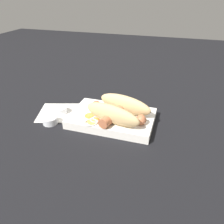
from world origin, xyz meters
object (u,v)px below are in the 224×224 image
Objects in this scene: food_tray at (112,118)px; condiment_cup_far at (50,121)px; sausage at (117,112)px; condiment_cup_near at (60,111)px; bread_roll at (119,109)px.

food_tray is 5.59× the size of condiment_cup_far.
condiment_cup_far is at bearing 16.79° from sausage.
food_tray is at bearing -16.91° from sausage.
food_tray is at bearing -178.64° from condiment_cup_near.
sausage is at bearing 163.09° from food_tray.
bread_roll reaches higher than food_tray.
bread_roll is at bearing -164.13° from condiment_cup_far.
sausage is 0.23m from condiment_cup_far.
bread_roll is at bearing 151.47° from sausage.
bread_roll is 0.23m from condiment_cup_near.
sausage reaches higher than condiment_cup_near.
bread_roll is 0.23m from condiment_cup_far.
bread_roll is 4.35× the size of condiment_cup_far.
sausage is at bearing -163.21° from condiment_cup_far.
condiment_cup_far is (0.19, 0.07, -0.00)m from food_tray.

